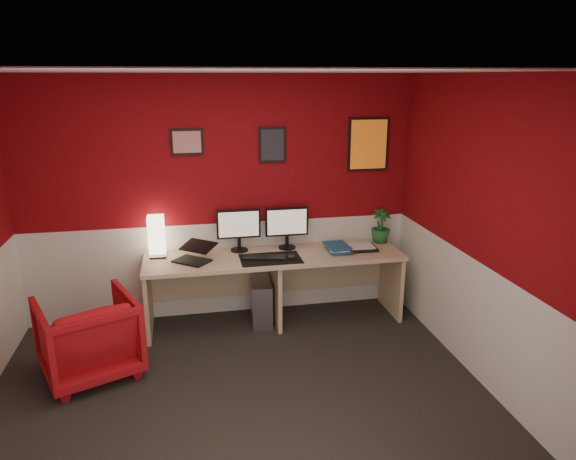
# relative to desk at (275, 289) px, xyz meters

# --- Properties ---
(ground) EXTENTS (4.00, 3.50, 0.01)m
(ground) POSITION_rel_desk_xyz_m (-0.50, -1.41, -0.36)
(ground) COLOR black
(ground) RESTS_ON ground
(ceiling) EXTENTS (4.00, 3.50, 0.01)m
(ceiling) POSITION_rel_desk_xyz_m (-0.50, -1.41, 2.13)
(ceiling) COLOR white
(ceiling) RESTS_ON ground
(wall_back) EXTENTS (4.00, 0.01, 2.50)m
(wall_back) POSITION_rel_desk_xyz_m (-0.50, 0.34, 0.89)
(wall_back) COLOR maroon
(wall_back) RESTS_ON ground
(wall_front) EXTENTS (4.00, 0.01, 2.50)m
(wall_front) POSITION_rel_desk_xyz_m (-0.50, -3.16, 0.89)
(wall_front) COLOR maroon
(wall_front) RESTS_ON ground
(wall_right) EXTENTS (0.01, 3.50, 2.50)m
(wall_right) POSITION_rel_desk_xyz_m (1.50, -1.41, 0.89)
(wall_right) COLOR maroon
(wall_right) RESTS_ON ground
(wainscot_back) EXTENTS (4.00, 0.01, 1.00)m
(wainscot_back) POSITION_rel_desk_xyz_m (-0.50, 0.34, 0.14)
(wainscot_back) COLOR silver
(wainscot_back) RESTS_ON ground
(wainscot_right) EXTENTS (0.01, 3.50, 1.00)m
(wainscot_right) POSITION_rel_desk_xyz_m (1.49, -1.41, 0.14)
(wainscot_right) COLOR silver
(wainscot_right) RESTS_ON ground
(desk) EXTENTS (2.60, 0.65, 0.73)m
(desk) POSITION_rel_desk_xyz_m (0.00, 0.00, 0.00)
(desk) COLOR tan
(desk) RESTS_ON ground
(shoji_lamp) EXTENTS (0.16, 0.16, 0.40)m
(shoji_lamp) POSITION_rel_desk_xyz_m (-1.16, 0.19, 0.56)
(shoji_lamp) COLOR #FFE5B2
(shoji_lamp) RESTS_ON desk
(laptop) EXTENTS (0.40, 0.39, 0.22)m
(laptop) POSITION_rel_desk_xyz_m (-0.83, -0.03, 0.47)
(laptop) COLOR black
(laptop) RESTS_ON desk
(monitor_left) EXTENTS (0.45, 0.06, 0.58)m
(monitor_left) POSITION_rel_desk_xyz_m (-0.33, 0.22, 0.66)
(monitor_left) COLOR black
(monitor_left) RESTS_ON desk
(monitor_right) EXTENTS (0.45, 0.06, 0.58)m
(monitor_right) POSITION_rel_desk_xyz_m (0.17, 0.20, 0.66)
(monitor_right) COLOR black
(monitor_right) RESTS_ON desk
(desk_mat) EXTENTS (0.60, 0.38, 0.01)m
(desk_mat) POSITION_rel_desk_xyz_m (-0.06, -0.10, 0.37)
(desk_mat) COLOR black
(desk_mat) RESTS_ON desk
(keyboard) EXTENTS (0.44, 0.23, 0.02)m
(keyboard) POSITION_rel_desk_xyz_m (-0.12, -0.08, 0.38)
(keyboard) COLOR black
(keyboard) RESTS_ON desk_mat
(mouse) EXTENTS (0.08, 0.11, 0.03)m
(mouse) POSITION_rel_desk_xyz_m (0.14, -0.15, 0.39)
(mouse) COLOR black
(mouse) RESTS_ON desk_mat
(book_bottom) EXTENTS (0.24, 0.32, 0.03)m
(book_bottom) POSITION_rel_desk_xyz_m (0.56, 0.01, 0.38)
(book_bottom) COLOR #1B547F
(book_bottom) RESTS_ON desk
(book_middle) EXTENTS (0.23, 0.29, 0.02)m
(book_middle) POSITION_rel_desk_xyz_m (0.56, 0.00, 0.40)
(book_middle) COLOR silver
(book_middle) RESTS_ON book_bottom
(book_top) EXTENTS (0.25, 0.32, 0.03)m
(book_top) POSITION_rel_desk_xyz_m (0.53, -0.03, 0.43)
(book_top) COLOR #1B547F
(book_top) RESTS_ON book_middle
(zen_tray) EXTENTS (0.36, 0.26, 0.03)m
(zen_tray) POSITION_rel_desk_xyz_m (0.90, 0.01, 0.38)
(zen_tray) COLOR black
(zen_tray) RESTS_ON desk
(potted_plant) EXTENTS (0.21, 0.21, 0.37)m
(potted_plant) POSITION_rel_desk_xyz_m (1.20, 0.20, 0.55)
(potted_plant) COLOR #19591E
(potted_plant) RESTS_ON desk
(pc_tower) EXTENTS (0.23, 0.46, 0.45)m
(pc_tower) POSITION_rel_desk_xyz_m (-0.14, 0.03, -0.14)
(pc_tower) COLOR #99999E
(pc_tower) RESTS_ON ground
(armchair) EXTENTS (0.99, 1.00, 0.70)m
(armchair) POSITION_rel_desk_xyz_m (-1.73, -0.67, -0.01)
(armchair) COLOR #AD0A10
(armchair) RESTS_ON ground
(art_left) EXTENTS (0.32, 0.02, 0.26)m
(art_left) POSITION_rel_desk_xyz_m (-0.81, 0.33, 1.49)
(art_left) COLOR red
(art_left) RESTS_ON wall_back
(art_center) EXTENTS (0.28, 0.02, 0.36)m
(art_center) POSITION_rel_desk_xyz_m (0.04, 0.33, 1.44)
(art_center) COLOR black
(art_center) RESTS_ON wall_back
(art_right) EXTENTS (0.44, 0.02, 0.56)m
(art_right) POSITION_rel_desk_xyz_m (1.06, 0.33, 1.42)
(art_right) COLOR orange
(art_right) RESTS_ON wall_back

